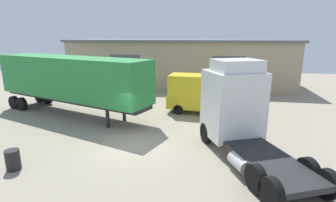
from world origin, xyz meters
TOP-DOWN VIEW (x-y plane):
  - ground_plane at (0.00, 0.00)m, footprint 60.00×60.00m
  - warehouse_building at (0.00, 17.77)m, footprint 24.35×8.05m
  - tractor_unit_white at (5.11, 0.52)m, footprint 5.04×7.16m
  - container_trailer_green at (-5.89, 4.43)m, footprint 12.41×6.42m
  - delivery_van_yellow at (3.50, 6.64)m, footprint 6.00×2.47m
  - oil_drum at (-4.25, -3.27)m, footprint 0.58×0.58m

SIDE VIEW (x-z plane):
  - ground_plane at x=0.00m, z-range 0.00..0.00m
  - oil_drum at x=-4.25m, z-range 0.00..0.88m
  - delivery_van_yellow at x=3.50m, z-range 0.12..2.88m
  - tractor_unit_white at x=5.11m, z-range -0.13..4.29m
  - warehouse_building at x=0.00m, z-range 0.01..5.09m
  - container_trailer_green at x=-5.89m, z-range 0.56..4.67m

